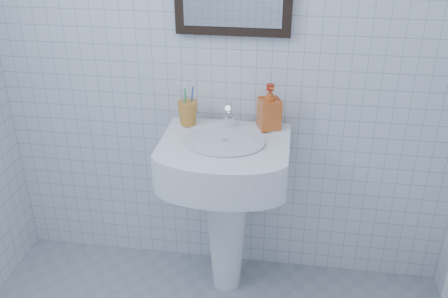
# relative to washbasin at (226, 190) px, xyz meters

# --- Properties ---
(wall_back) EXTENTS (2.20, 0.02, 2.50)m
(wall_back) POSITION_rel_washbasin_xyz_m (-0.03, 0.21, 0.68)
(wall_back) COLOR white
(wall_back) RESTS_ON ground
(washbasin) EXTENTS (0.55, 0.41, 0.85)m
(washbasin) POSITION_rel_washbasin_xyz_m (0.00, 0.00, 0.00)
(washbasin) COLOR white
(washbasin) RESTS_ON ground
(faucet) EXTENTS (0.05, 0.11, 0.12)m
(faucet) POSITION_rel_washbasin_xyz_m (-0.00, 0.10, 0.32)
(faucet) COLOR silver
(faucet) RESTS_ON washbasin
(toothbrush_cup) EXTENTS (0.11, 0.11, 0.11)m
(toothbrush_cup) POSITION_rel_washbasin_xyz_m (-0.19, 0.10, 0.33)
(toothbrush_cup) COLOR orange
(toothbrush_cup) RESTS_ON washbasin
(soap_dispenser) EXTENTS (0.12, 0.12, 0.20)m
(soap_dispenser) POSITION_rel_washbasin_xyz_m (0.18, 0.12, 0.38)
(soap_dispenser) COLOR #C14512
(soap_dispenser) RESTS_ON washbasin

